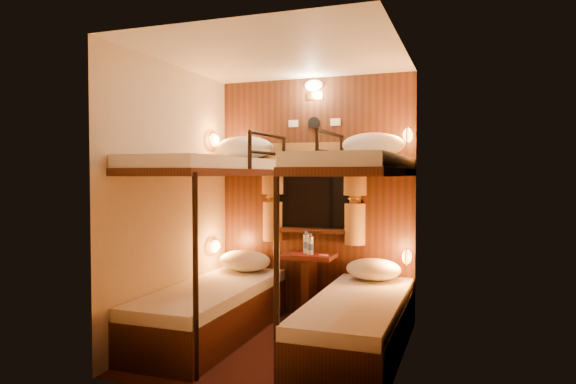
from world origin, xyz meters
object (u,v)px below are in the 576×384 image
at_px(bottle_right, 310,246).
at_px(bunk_left, 212,274).
at_px(bottle_left, 306,244).
at_px(table, 309,278).
at_px(bunk_right, 358,284).

bearing_deg(bottle_right, bunk_left, -132.57).
bearing_deg(bottle_left, bunk_left, -126.38).
bearing_deg(bottle_right, bottle_left, 129.17).
bearing_deg(bottle_right, table, 122.54).
bearing_deg(bunk_right, bottle_right, 130.07).
distance_m(table, bottle_right, 0.33).
distance_m(bunk_left, table, 1.02).
xyz_separation_m(table, bottle_left, (-0.04, 0.04, 0.33)).
xyz_separation_m(bunk_left, bunk_right, (1.30, 0.00, 0.00)).
bearing_deg(bottle_left, table, -44.86).
bearing_deg(table, bottle_right, -57.46).
bearing_deg(table, bunk_right, -50.33).
relative_size(bottle_left, bottle_right, 1.05).
xyz_separation_m(bunk_right, bottle_right, (-0.62, 0.74, 0.18)).
relative_size(bunk_left, bottle_left, 8.65).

